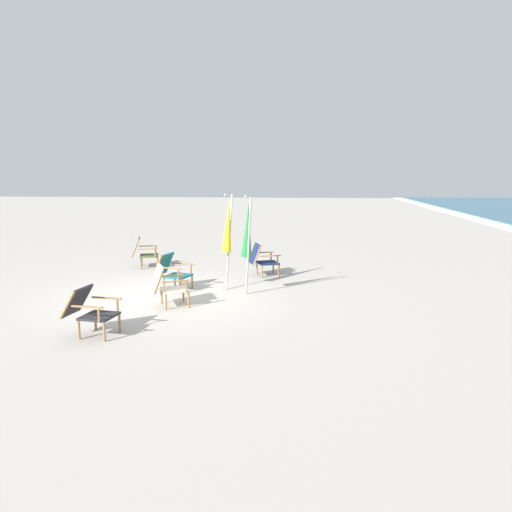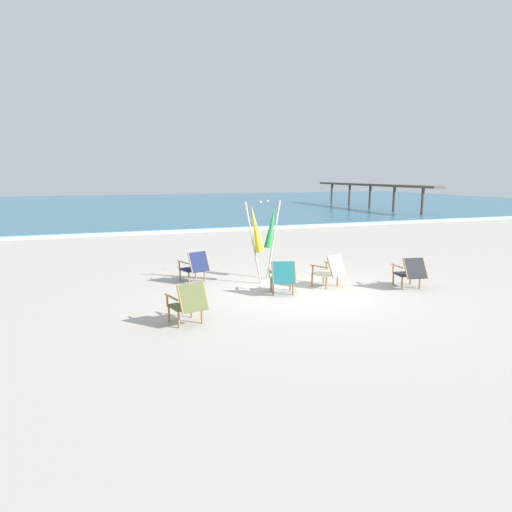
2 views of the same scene
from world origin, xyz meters
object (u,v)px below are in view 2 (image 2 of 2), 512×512
(beach_chair_back_left, at_px, (411,272))
(beach_chair_mid_center, at_px, (189,302))
(beach_chair_back_right, at_px, (283,276))
(beach_chair_far_center, at_px, (195,266))
(umbrella_furled_yellow, at_px, (256,230))
(beach_chair_front_right, at_px, (330,270))
(umbrella_furled_green, at_px, (272,227))

(beach_chair_back_left, xyz_separation_m, beach_chair_mid_center, (-5.59, -0.88, 0.01))
(beach_chair_back_right, bearing_deg, beach_chair_far_center, 131.50)
(beach_chair_mid_center, relative_size, beach_chair_far_center, 0.98)
(beach_chair_back_right, distance_m, beach_chair_mid_center, 2.84)
(beach_chair_far_center, bearing_deg, beach_chair_back_right, -48.50)
(beach_chair_back_right, distance_m, umbrella_furled_yellow, 1.56)
(beach_chair_mid_center, bearing_deg, beach_chair_back_left, 8.98)
(beach_chair_front_right, bearing_deg, beach_chair_mid_center, -156.56)
(beach_chair_mid_center, bearing_deg, beach_chair_back_right, 29.71)
(beach_chair_mid_center, relative_size, umbrella_furled_green, 0.40)
(beach_chair_back_left, relative_size, umbrella_furled_green, 0.41)
(beach_chair_back_left, xyz_separation_m, umbrella_furled_yellow, (-3.36, 1.74, 0.95))
(beach_chair_front_right, bearing_deg, umbrella_furled_yellow, 148.83)
(beach_chair_mid_center, xyz_separation_m, beach_chair_far_center, (0.83, 3.26, 0.00))
(umbrella_furled_green, bearing_deg, beach_chair_back_left, -39.26)
(beach_chair_front_right, relative_size, beach_chair_mid_center, 1.05)
(beach_chair_far_center, xyz_separation_m, umbrella_furled_green, (2.03, -0.15, 0.93))
(beach_chair_back_right, relative_size, beach_chair_back_left, 1.00)
(beach_chair_back_left, relative_size, beach_chair_mid_center, 1.03)
(beach_chair_back_right, xyz_separation_m, beach_chair_mid_center, (-2.47, -1.41, 0.00))
(umbrella_furled_green, bearing_deg, umbrella_furled_yellow, -141.52)
(beach_chair_back_left, distance_m, umbrella_furled_green, 3.65)
(beach_chair_mid_center, bearing_deg, umbrella_furled_yellow, 49.54)
(beach_chair_back_right, relative_size, beach_chair_mid_center, 1.02)
(umbrella_furled_yellow, relative_size, umbrella_furled_green, 1.00)
(beach_chair_mid_center, xyz_separation_m, umbrella_furled_yellow, (2.24, 2.62, 0.94))
(beach_chair_back_left, xyz_separation_m, umbrella_furled_green, (-2.73, 2.23, 0.94))
(umbrella_furled_yellow, bearing_deg, beach_chair_far_center, 155.60)
(beach_chair_front_right, distance_m, beach_chair_mid_center, 4.17)
(umbrella_furled_yellow, distance_m, umbrella_furled_green, 0.80)
(beach_chair_front_right, height_order, umbrella_furled_green, umbrella_furled_green)
(umbrella_furled_green, bearing_deg, beach_chair_mid_center, -132.53)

